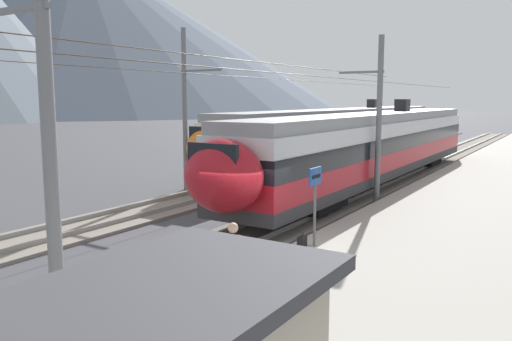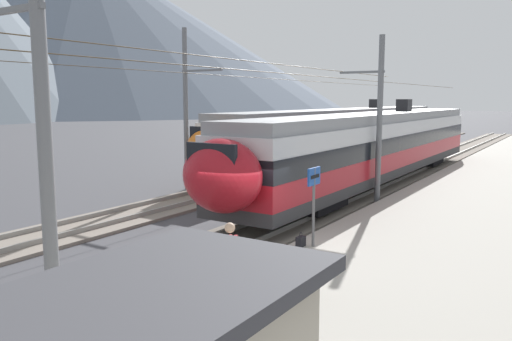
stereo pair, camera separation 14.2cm
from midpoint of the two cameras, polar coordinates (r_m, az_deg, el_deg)
name	(u,v)px [view 2 (the right image)]	position (r m, az deg, el deg)	size (l,w,h in m)	color
ground_plane	(256,253)	(15.50, 0.21, -9.15)	(400.00, 400.00, 0.00)	#424247
platform_slab	(436,281)	(13.54, 19.64, -11.45)	(120.00, 8.54, 0.33)	#A39E93
track_near	(227,246)	(16.03, -2.95, -8.32)	(120.00, 3.00, 0.28)	slate
track_far	(102,222)	(19.75, -16.50, -5.52)	(120.00, 3.00, 0.28)	slate
train_near_platform	(376,144)	(27.36, 13.32, 2.85)	(28.49, 2.93, 4.27)	#2D2D30
train_far_track	(348,131)	(38.67, 10.31, 4.37)	(34.54, 3.03, 4.27)	#2D2D30
catenary_mast_west	(39,120)	(9.01, -22.55, 5.22)	(44.28, 1.99, 8.13)	slate
catenary_mast_mid	(377,117)	(22.53, 13.43, 5.80)	(44.28, 1.99, 7.21)	slate
catenary_mast_far_side	(188,107)	(25.82, -7.40, 7.04)	(44.28, 2.40, 8.01)	slate
platform_sign	(314,189)	(14.71, 6.72, -2.05)	(0.70, 0.08, 2.30)	#59595B
passenger_walking	(230,257)	(10.86, -2.53, -9.63)	(0.53, 0.22, 1.69)	#383842
handbag_beside_passenger	(252,279)	(11.97, -0.14, -11.93)	(0.32, 0.18, 0.42)	maroon
handbag_near_sign	(301,241)	(14.99, 5.27, -7.84)	(0.32, 0.18, 0.43)	black
potted_plant_platform_edge	(277,275)	(11.35, 2.69, -11.49)	(0.55, 0.55, 0.78)	brown
mountain_right_ridge	(87,31)	(211.18, -18.23, 14.49)	(196.87, 196.87, 60.13)	#515B6B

